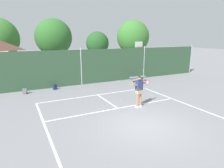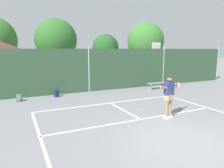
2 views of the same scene
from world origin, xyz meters
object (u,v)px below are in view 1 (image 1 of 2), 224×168
at_px(basketball_hoop, 138,53).
at_px(tennis_ball, 121,100).
at_px(courtside_bench, 138,78).
at_px(tennis_player, 139,89).
at_px(backpack_grey, 25,91).
at_px(backpack_navy, 55,87).

height_order(basketball_hoop, tennis_ball, basketball_hoop).
relative_size(basketball_hoop, courtside_bench, 2.22).
distance_m(tennis_player, backpack_grey, 8.37).
relative_size(tennis_player, tennis_ball, 28.10).
bearing_deg(backpack_navy, basketball_hoop, 13.92).
bearing_deg(tennis_player, basketball_hoop, 56.05).
bearing_deg(courtside_bench, basketball_hoop, 55.26).
xyz_separation_m(tennis_player, backpack_grey, (-5.78, 5.99, -0.92)).
distance_m(basketball_hoop, courtside_bench, 4.11).
bearing_deg(backpack_grey, courtside_bench, -2.39).
height_order(tennis_ball, backpack_navy, backpack_navy).
distance_m(tennis_player, courtside_bench, 6.75).
relative_size(basketball_hoop, tennis_ball, 53.79).
height_order(backpack_grey, courtside_bench, courtside_bench).
xyz_separation_m(tennis_ball, courtside_bench, (4.06, 4.09, 0.33)).
relative_size(backpack_grey, backpack_navy, 1.00).
distance_m(basketball_hoop, backpack_navy, 9.88).
bearing_deg(courtside_bench, tennis_player, -123.52).
bearing_deg(backpack_grey, backpack_navy, 6.69).
xyz_separation_m(basketball_hoop, backpack_navy, (-9.37, -2.32, -2.12)).
xyz_separation_m(tennis_player, backpack_navy, (-3.60, 6.24, -0.92)).
height_order(basketball_hoop, backpack_navy, basketball_hoop).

